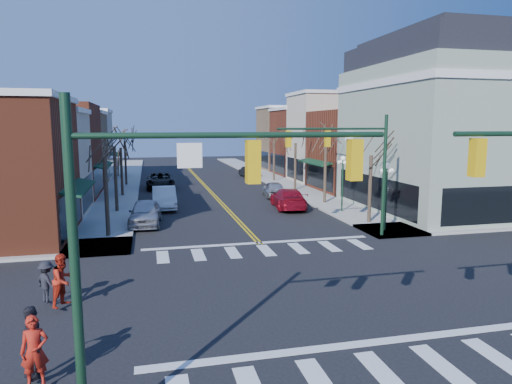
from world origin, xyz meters
TOP-DOWN VIEW (x-y plane):
  - ground at (0.00, 0.00)m, footprint 160.00×160.00m
  - sidewalk_left at (-8.75, 20.00)m, footprint 3.50×70.00m
  - sidewalk_right at (8.75, 20.00)m, footprint 3.50×70.00m
  - bldg_left_stucco_a at (-15.50, 19.50)m, footprint 10.00×7.00m
  - bldg_left_brick_b at (-15.50, 27.50)m, footprint 10.00×9.00m
  - bldg_left_tan at (-15.50, 35.75)m, footprint 10.00×7.50m
  - bldg_left_stucco_b at (-15.50, 43.50)m, footprint 10.00×8.00m
  - bldg_right_brick_a at (15.50, 25.75)m, footprint 10.00×8.50m
  - bldg_right_stucco at (15.50, 33.50)m, footprint 10.00×7.00m
  - bldg_right_brick_b at (15.50, 41.00)m, footprint 10.00×8.00m
  - bldg_right_tan at (15.50, 49.00)m, footprint 10.00×8.00m
  - victorian_corner at (16.50, 14.50)m, footprint 12.25×14.25m
  - traffic_mast_near_left at (-5.55, -7.40)m, footprint 6.60×0.28m
  - traffic_mast_far_right at (5.55, 7.40)m, footprint 6.60×0.28m
  - lamppost_corner at (8.20, 8.50)m, footprint 0.36×0.36m
  - lamppost_midblock at (8.20, 15.00)m, footprint 0.36×0.36m
  - tree_left_a at (-8.40, 11.00)m, footprint 0.24×0.24m
  - tree_left_b at (-8.40, 19.00)m, footprint 0.24×0.24m
  - tree_left_c at (-8.40, 27.00)m, footprint 0.24×0.24m
  - tree_left_d at (-8.40, 35.00)m, footprint 0.24×0.24m
  - tree_right_a at (8.40, 11.00)m, footprint 0.24×0.24m
  - tree_right_b at (8.40, 19.00)m, footprint 0.24×0.24m
  - tree_right_c at (8.40, 27.00)m, footprint 0.24×0.24m
  - tree_right_d at (8.40, 35.00)m, footprint 0.24×0.24m
  - car_left_near at (-6.27, 14.07)m, footprint 2.31×5.01m
  - car_left_mid at (-4.83, 20.01)m, footprint 1.85×5.23m
  - car_left_far at (-4.80, 32.03)m, footprint 2.93×6.15m
  - car_right_near at (4.80, 17.75)m, footprint 2.84×5.75m
  - car_right_mid at (5.20, 23.54)m, footprint 2.24×4.54m
  - car_right_far at (6.40, 40.19)m, footprint 1.73×4.27m
  - pedestrian_red_a at (-8.84, -5.00)m, footprint 0.72×0.52m
  - pedestrian_red_b at (-9.06, 0.28)m, footprint 1.12×1.18m
  - pedestrian_dark_a at (-8.98, -4.58)m, footprint 0.92×1.22m
  - pedestrian_dark_b at (-9.71, 0.75)m, footprint 1.11×1.12m

SIDE VIEW (x-z plane):
  - ground at x=0.00m, z-range 0.00..0.00m
  - sidewalk_left at x=-8.75m, z-range 0.00..0.15m
  - sidewalk_right at x=8.75m, z-range 0.00..0.15m
  - car_right_far at x=6.40m, z-range 0.00..1.38m
  - car_right_mid at x=5.20m, z-range 0.00..1.49m
  - car_right_near at x=4.80m, z-range 0.00..1.61m
  - car_left_near at x=-6.27m, z-range 0.00..1.67m
  - car_left_far at x=-4.80m, z-range 0.00..1.69m
  - car_left_mid at x=-4.83m, z-range 0.00..1.72m
  - pedestrian_dark_b at x=-9.71m, z-range 0.15..1.70m
  - pedestrian_red_a at x=-8.84m, z-range 0.15..1.96m
  - pedestrian_dark_a at x=-8.98m, z-range 0.15..2.08m
  - pedestrian_red_b at x=-9.06m, z-range 0.15..2.08m
  - tree_left_c at x=-8.40m, z-range 0.00..4.55m
  - tree_right_a at x=8.40m, z-range 0.00..4.62m
  - tree_left_a at x=-8.40m, z-range 0.00..4.76m
  - tree_right_c at x=8.40m, z-range 0.00..4.83m
  - tree_left_d at x=-8.40m, z-range 0.00..4.90m
  - tree_right_d at x=8.40m, z-range 0.00..4.97m
  - tree_left_b at x=-8.40m, z-range 0.00..5.04m
  - tree_right_b at x=8.40m, z-range 0.00..5.18m
  - lamppost_corner at x=8.20m, z-range 0.80..5.13m
  - lamppost_midblock at x=8.20m, z-range 0.80..5.13m
  - bldg_left_stucco_a at x=-15.50m, z-range 0.00..7.50m
  - bldg_left_tan at x=-15.50m, z-range 0.00..7.80m
  - bldg_right_brick_a at x=15.50m, z-range 0.00..8.00m
  - bldg_left_stucco_b at x=-15.50m, z-range 0.00..8.20m
  - bldg_left_brick_b at x=-15.50m, z-range 0.00..8.50m
  - bldg_right_brick_b at x=15.50m, z-range 0.00..8.50m
  - bldg_right_tan at x=15.50m, z-range 0.00..9.00m
  - traffic_mast_near_left at x=-5.55m, z-range 1.11..8.31m
  - traffic_mast_far_right at x=5.55m, z-range 1.11..8.31m
  - bldg_right_stucco at x=15.50m, z-range 0.00..10.00m
  - victorian_corner at x=16.50m, z-range 0.01..13.31m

